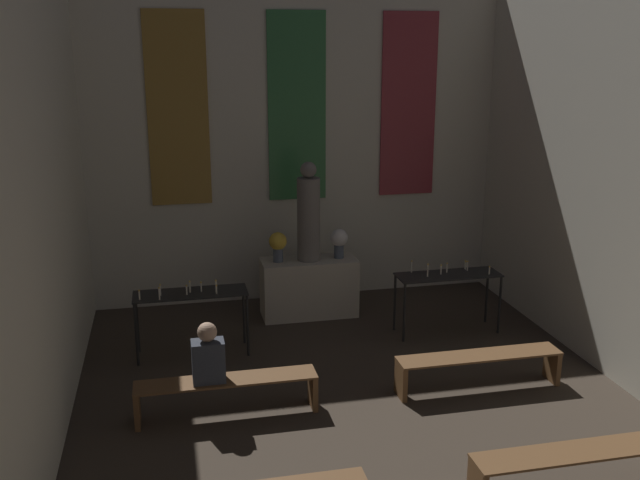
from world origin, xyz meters
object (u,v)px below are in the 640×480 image
object	(u,v)px
altar	(309,287)
statue	(309,215)
pew_back_left	(227,389)
flower_vase_right	(339,240)
candle_rack_right	(448,281)
person_seated	(208,355)
flower_vase_left	(278,244)
pew_third_right	(577,462)
pew_back_right	(479,364)
candle_rack_left	(191,300)

from	to	relation	value
altar	statue	size ratio (longest dim) A/B	0.97
pew_back_left	flower_vase_right	bearing A→B (deg)	55.09
candle_rack_right	pew_back_left	bearing A→B (deg)	-152.03
flower_vase_right	person_seated	distance (m)	3.62
flower_vase_left	flower_vase_right	world-z (taller)	same
statue	pew_third_right	xyz separation A→B (m)	(1.52, -5.01, -1.26)
pew_third_right	pew_back_right	world-z (taller)	same
altar	person_seated	world-z (taller)	person_seated
pew_third_right	person_seated	world-z (taller)	person_seated
pew_back_right	flower_vase_left	bearing A→B (deg)	124.91
altar	candle_rack_left	bearing A→B (deg)	-149.34
altar	pew_back_right	distance (m)	3.24
candle_rack_left	candle_rack_right	world-z (taller)	candle_rack_right
pew_third_right	pew_back_left	distance (m)	3.73
person_seated	pew_third_right	bearing A→B (deg)	-33.62
flower_vase_right	flower_vase_left	bearing A→B (deg)	180.00
pew_third_right	pew_back_right	size ratio (longest dim) A/B	1.00
pew_back_left	person_seated	distance (m)	0.47
pew_back_right	flower_vase_right	bearing A→B (deg)	110.18
pew_third_right	statue	bearing A→B (deg)	106.91
statue	flower_vase_right	bearing A→B (deg)	0.00
statue	flower_vase_right	distance (m)	0.63
pew_third_right	pew_back_left	world-z (taller)	same
pew_back_right	statue	bearing A→B (deg)	118.05
candle_rack_left	statue	bearing A→B (deg)	30.66
flower_vase_right	pew_back_right	bearing A→B (deg)	-69.82
statue	pew_back_left	size ratio (longest dim) A/B	0.74
flower_vase_left	pew_third_right	distance (m)	5.45
candle_rack_right	person_seated	size ratio (longest dim) A/B	2.17
flower_vase_left	pew_back_right	distance (m)	3.58
person_seated	candle_rack_right	bearing A→B (deg)	26.68
flower_vase_left	pew_back_right	world-z (taller)	flower_vase_left
altar	pew_third_right	xyz separation A→B (m)	(1.52, -5.01, -0.12)
flower_vase_right	person_seated	xyz separation A→B (m)	(-2.18, -2.86, -0.42)
pew_third_right	candle_rack_right	bearing A→B (deg)	85.58
statue	flower_vase_left	xyz separation A→B (m)	(-0.47, 0.00, -0.42)
flower_vase_left	pew_back_left	world-z (taller)	flower_vase_left
altar	pew_back_left	size ratio (longest dim) A/B	0.71
pew_third_right	pew_back_left	xyz separation A→B (m)	(-3.04, 2.15, 0.00)
altar	pew_back_left	world-z (taller)	altar
candle_rack_right	pew_third_right	world-z (taller)	candle_rack_right
altar	flower_vase_right	bearing A→B (deg)	0.00
flower_vase_right	candle_rack_left	world-z (taller)	flower_vase_right
flower_vase_right	pew_third_right	bearing A→B (deg)	-78.15
altar	flower_vase_right	world-z (taller)	flower_vase_right
candle_rack_right	pew_third_right	bearing A→B (deg)	-94.42
pew_back_right	person_seated	distance (m)	3.26
candle_rack_left	pew_third_right	distance (m)	5.18
candle_rack_right	pew_back_right	world-z (taller)	candle_rack_right
altar	pew_back_left	xyz separation A→B (m)	(-1.52, -2.86, -0.12)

